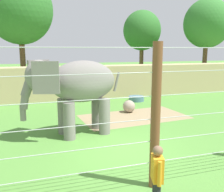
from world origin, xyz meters
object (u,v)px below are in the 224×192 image
(enrichment_ball, at_px, (129,106))
(water_tub, at_px, (136,99))
(zookeeper, at_px, (157,178))
(elephant, at_px, (76,85))

(enrichment_ball, height_order, water_tub, enrichment_ball)
(enrichment_ball, height_order, zookeeper, zookeeper)
(elephant, xyz_separation_m, zookeeper, (0.74, -5.95, -1.24))
(zookeeper, height_order, water_tub, zookeeper)
(enrichment_ball, bearing_deg, water_tub, 59.34)
(enrichment_ball, bearing_deg, elephant, -140.96)
(enrichment_ball, xyz_separation_m, water_tub, (1.71, 2.88, -0.18))
(elephant, bearing_deg, water_tub, 47.54)
(elephant, distance_m, water_tub, 8.10)
(elephant, xyz_separation_m, enrichment_ball, (3.60, 2.92, -1.81))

